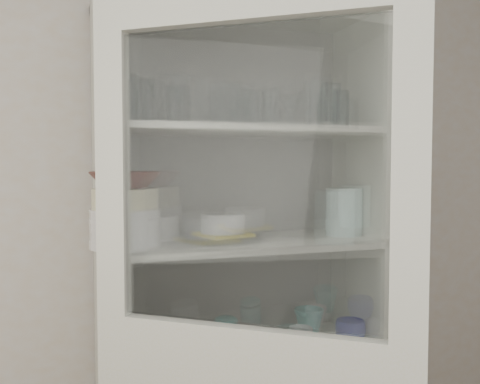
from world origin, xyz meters
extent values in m
cube|color=#B7A795|center=(0.00, 1.50, 1.30)|extent=(3.60, 0.02, 2.60)
cube|color=beige|center=(-0.28, 1.27, 1.05)|extent=(0.03, 0.45, 2.10)
cube|color=beige|center=(0.68, 1.27, 1.05)|extent=(0.03, 0.45, 2.10)
cube|color=gray|center=(0.20, 1.49, 1.05)|extent=(1.00, 0.03, 2.10)
cube|color=beige|center=(0.20, 1.27, 2.08)|extent=(1.00, 0.45, 0.03)
cube|color=silver|center=(0.20, 1.26, 0.85)|extent=(0.94, 0.42, 0.02)
cube|color=silver|center=(0.20, 1.26, 1.25)|extent=(0.94, 0.42, 0.02)
cube|color=silver|center=(0.20, 1.26, 1.65)|extent=(0.94, 0.42, 0.02)
cube|color=beige|center=(0.06, 0.78, 1.95)|extent=(0.74, 0.57, 0.10)
cube|color=beige|center=(-0.26, 1.02, 1.50)|extent=(0.10, 0.09, 0.80)
cube|color=beige|center=(0.38, 0.53, 1.50)|extent=(0.10, 0.09, 0.80)
cube|color=silver|center=(0.06, 0.78, 1.50)|extent=(0.58, 0.45, 0.78)
cylinder|color=silver|center=(-0.21, 1.14, 1.73)|extent=(0.08, 0.08, 0.14)
cylinder|color=silver|center=(-0.21, 1.13, 1.73)|extent=(0.07, 0.07, 0.14)
cylinder|color=silver|center=(-0.05, 1.13, 1.74)|extent=(0.10, 0.10, 0.15)
cylinder|color=silver|center=(0.10, 1.17, 1.73)|extent=(0.08, 0.08, 0.13)
cylinder|color=silver|center=(0.42, 1.11, 1.74)|extent=(0.08, 0.08, 0.15)
cylinder|color=silver|center=(0.47, 1.12, 1.73)|extent=(0.08, 0.08, 0.14)
cylinder|color=silver|center=(0.51, 1.12, 1.72)|extent=(0.08, 0.08, 0.12)
cylinder|color=silver|center=(-0.11, 1.25, 1.74)|extent=(0.09, 0.09, 0.15)
cylinder|color=silver|center=(-0.14, 1.26, 1.73)|extent=(0.09, 0.09, 0.14)
cylinder|color=silver|center=(0.17, 1.27, 1.74)|extent=(0.10, 0.10, 0.15)
cylinder|color=silver|center=(0.31, 1.25, 1.73)|extent=(0.09, 0.09, 0.14)
cylinder|color=silver|center=(0.21, 1.29, 1.73)|extent=(0.08, 0.08, 0.15)
cylinder|color=silver|center=(-0.21, 1.22, 1.32)|extent=(0.23, 0.23, 0.13)
cylinder|color=silver|center=(-0.11, 1.40, 1.30)|extent=(0.22, 0.22, 0.08)
cylinder|color=beige|center=(-0.21, 1.22, 1.42)|extent=(0.24, 0.24, 0.07)
imported|color=#4E211A|center=(-0.21, 1.22, 1.48)|extent=(0.23, 0.23, 0.06)
cylinder|color=silver|center=(0.14, 1.27, 1.27)|extent=(0.33, 0.33, 0.02)
cube|color=yellow|center=(0.14, 1.27, 1.28)|extent=(0.20, 0.20, 0.01)
cylinder|color=silver|center=(0.14, 1.27, 1.32)|extent=(0.16, 0.16, 0.07)
cylinder|color=silver|center=(0.61, 1.26, 1.35)|extent=(0.14, 0.14, 0.18)
imported|color=navy|center=(0.61, 1.20, 0.91)|extent=(0.14, 0.14, 0.09)
imported|color=teal|center=(0.50, 1.33, 0.91)|extent=(0.12, 0.12, 0.11)
imported|color=silver|center=(0.40, 1.19, 0.90)|extent=(0.10, 0.10, 0.08)
cylinder|color=teal|center=(0.15, 1.30, 0.90)|extent=(0.09, 0.09, 0.09)
ellipsoid|color=teal|center=(0.15, 1.30, 0.96)|extent=(0.09, 0.09, 0.02)
cylinder|color=#B5B3C5|center=(0.13, 1.18, 0.88)|extent=(0.10, 0.10, 0.04)
cylinder|color=silver|center=(-0.10, 1.31, 0.92)|extent=(0.12, 0.12, 0.13)
cylinder|color=silver|center=(0.23, 1.25, 1.72)|extent=(0.06, 0.06, 0.12)
cylinder|color=silver|center=(0.57, 1.22, 1.73)|extent=(0.07, 0.07, 0.14)
camera|label=1|loc=(-0.39, -0.54, 1.53)|focal=40.00mm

